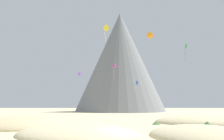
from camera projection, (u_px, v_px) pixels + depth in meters
ground_plane at (116, 139)px, 30.15m from camera, size 400.00×400.00×0.00m
dune_foreground_left at (206, 139)px, 30.48m from camera, size 18.90×22.33×3.44m
dune_foreground_right at (77, 135)px, 34.32m from camera, size 24.04×22.91×3.24m
dune_midground at (20, 127)px, 46.44m from camera, size 24.51×24.54×4.11m
dune_back_low at (208, 123)px, 55.31m from camera, size 27.25×21.76×4.32m
bush_far_right at (207, 124)px, 46.71m from camera, size 3.15×3.15×1.01m
bush_scatter_east at (188, 123)px, 50.94m from camera, size 2.57×2.57×0.83m
bush_far_left at (156, 123)px, 51.34m from camera, size 2.66×2.66×0.67m
bush_near_right at (198, 128)px, 42.46m from camera, size 1.96×1.96×0.46m
rock_massif at (118, 66)px, 139.37m from camera, size 69.13×69.13×57.87m
kite_green_mid at (185, 49)px, 57.00m from camera, size 0.54×0.95×4.43m
kite_blue_low at (136, 83)px, 67.03m from camera, size 0.78×1.27×1.27m
kite_orange_mid at (149, 35)px, 60.09m from camera, size 1.77×1.29×1.59m
kite_magenta_mid at (114, 66)px, 81.70m from camera, size 1.19×1.19×5.23m
kite_yellow_high at (105, 28)px, 81.70m from camera, size 2.22×1.94×6.33m
kite_violet_mid at (79, 74)px, 81.82m from camera, size 1.05×1.05×0.86m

